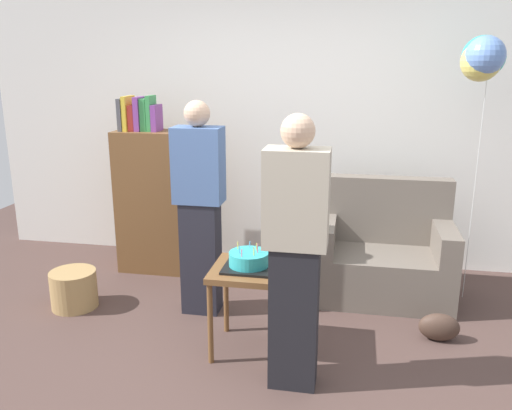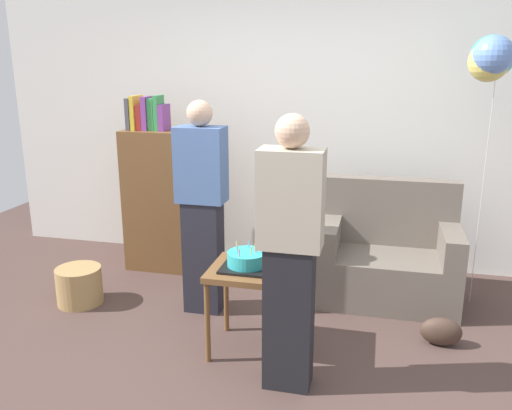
% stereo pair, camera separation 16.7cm
% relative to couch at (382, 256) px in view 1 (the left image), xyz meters
% --- Properties ---
extents(ground_plane, '(8.00, 8.00, 0.00)m').
position_rel_couch_xyz_m(ground_plane, '(-0.85, -1.31, -0.34)').
color(ground_plane, '#4C3833').
extents(wall_back, '(6.00, 0.10, 2.70)m').
position_rel_couch_xyz_m(wall_back, '(-0.85, 0.74, 1.01)').
color(wall_back, silver).
rests_on(wall_back, ground_plane).
extents(couch, '(1.10, 0.70, 0.96)m').
position_rel_couch_xyz_m(couch, '(0.00, 0.00, 0.00)').
color(couch, '#6B6056').
rests_on(couch, ground_plane).
extents(bookshelf, '(0.80, 0.36, 1.61)m').
position_rel_couch_xyz_m(bookshelf, '(-1.98, 0.20, 0.34)').
color(bookshelf, brown).
rests_on(bookshelf, ground_plane).
extents(side_table, '(0.48, 0.48, 0.59)m').
position_rel_couch_xyz_m(side_table, '(-0.91, -1.07, 0.16)').
color(side_table, brown).
rests_on(side_table, ground_plane).
extents(birthday_cake, '(0.32, 0.32, 0.17)m').
position_rel_couch_xyz_m(birthday_cake, '(-0.91, -1.07, 0.30)').
color(birthday_cake, black).
rests_on(birthday_cake, side_table).
extents(person_blowing_candles, '(0.36, 0.22, 1.63)m').
position_rel_couch_xyz_m(person_blowing_candles, '(-1.39, -0.57, 0.49)').
color(person_blowing_candles, '#23232D').
rests_on(person_blowing_candles, ground_plane).
extents(person_holding_cake, '(0.36, 0.22, 1.63)m').
position_rel_couch_xyz_m(person_holding_cake, '(-0.57, -1.40, 0.49)').
color(person_holding_cake, black).
rests_on(person_holding_cake, ground_plane).
extents(wicker_basket, '(0.36, 0.36, 0.30)m').
position_rel_couch_xyz_m(wicker_basket, '(-2.40, -0.70, -0.19)').
color(wicker_basket, '#A88451').
rests_on(wicker_basket, ground_plane).
extents(handbag, '(0.28, 0.14, 0.20)m').
position_rel_couch_xyz_m(handbag, '(0.37, -0.71, -0.24)').
color(handbag, '#473328').
rests_on(handbag, ground_plane).
extents(balloon_bunch, '(0.34, 0.47, 2.09)m').
position_rel_couch_xyz_m(balloon_bunch, '(0.63, 0.05, 1.58)').
color(balloon_bunch, silver).
rests_on(balloon_bunch, ground_plane).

